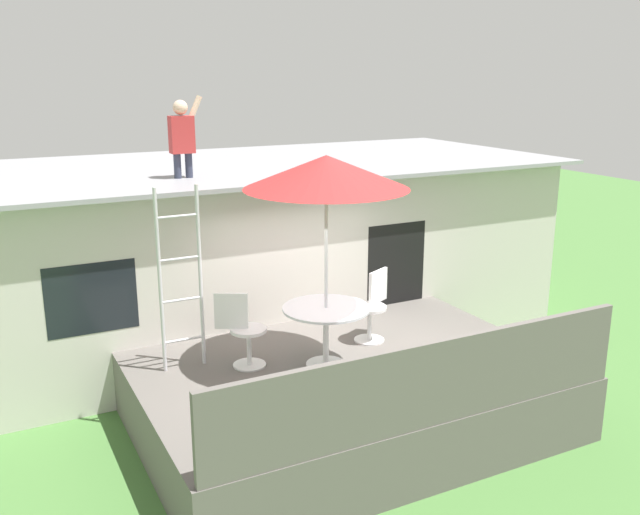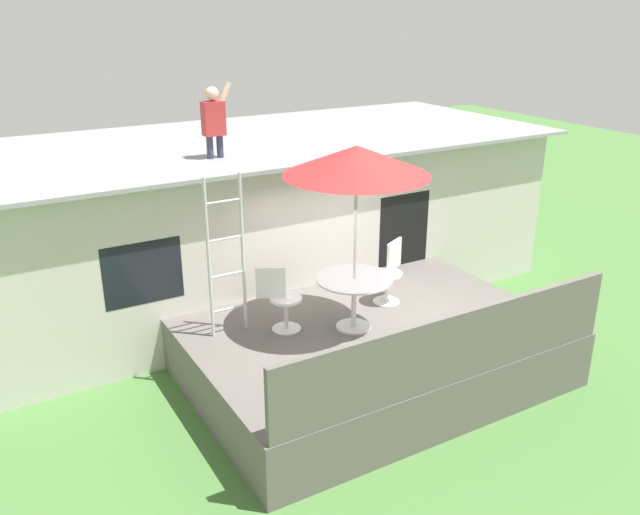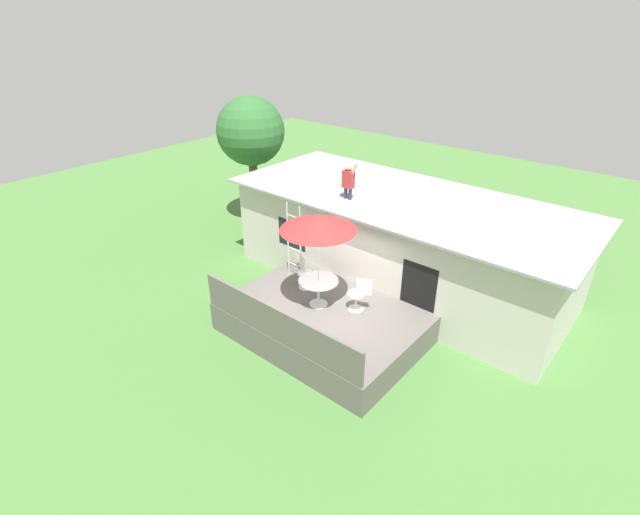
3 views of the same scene
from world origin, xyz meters
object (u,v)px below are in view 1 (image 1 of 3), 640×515
patio_table (326,320)px  person_figure (182,133)px  patio_umbrella (326,172)px  patio_chair_left (242,330)px  patio_chair_right (373,306)px  step_ladder (180,279)px

patio_table → person_figure: bearing=111.0°
patio_table → patio_umbrella: 1.76m
patio_table → patio_chair_left: 1.01m
patio_umbrella → patio_chair_left: size_ratio=2.76×
person_figure → patio_chair_right: person_figure is taller
patio_chair_left → patio_chair_right: same height
patio_chair_left → patio_chair_right: (1.84, 0.03, 0.00)m
step_ladder → patio_umbrella: bearing=-25.8°
step_ladder → patio_chair_left: size_ratio=2.39×
step_ladder → patio_chair_left: step_ladder is taller
patio_table → person_figure: (-0.93, 2.43, 2.05)m
step_ladder → patio_chair_left: bearing=-24.1°
person_figure → patio_chair_left: size_ratio=1.21×
patio_umbrella → patio_table: bearing=90.0°
patio_umbrella → patio_chair_left: patio_umbrella is taller
patio_table → patio_chair_right: size_ratio=1.13×
person_figure → patio_chair_left: person_figure is taller
step_ladder → patio_chair_right: bearing=-5.9°
patio_umbrella → patio_chair_left: (-0.89, 0.45, -1.89)m
step_ladder → patio_table: bearing=-25.8°
step_ladder → person_figure: bearing=70.6°
patio_umbrella → person_figure: person_figure is taller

